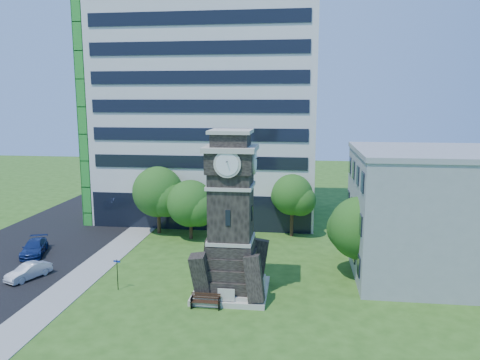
# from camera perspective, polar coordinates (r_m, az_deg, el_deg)

# --- Properties ---
(ground) EXTENTS (160.00, 160.00, 0.00)m
(ground) POSITION_cam_1_polar(r_m,az_deg,el_deg) (34.87, -6.61, -14.56)
(ground) COLOR #2D5418
(ground) RESTS_ON ground
(sidewalk) EXTENTS (3.00, 70.00, 0.06)m
(sidewalk) POSITION_cam_1_polar(r_m,az_deg,el_deg) (42.28, -17.73, -10.46)
(sidewalk) COLOR gray
(sidewalk) RESTS_ON ground
(clock_tower) EXTENTS (5.40, 5.40, 12.22)m
(clock_tower) POSITION_cam_1_polar(r_m,az_deg,el_deg) (34.36, -1.09, -5.49)
(clock_tower) COLOR beige
(clock_tower) RESTS_ON ground
(office_tall) EXTENTS (26.20, 15.11, 28.60)m
(office_tall) POSITION_cam_1_polar(r_m,az_deg,el_deg) (57.68, -3.78, 9.70)
(office_tall) COLOR silver
(office_tall) RESTS_ON ground
(office_low) EXTENTS (15.20, 12.20, 10.40)m
(office_low) POSITION_cam_1_polar(r_m,az_deg,el_deg) (41.63, 24.08, -3.73)
(office_low) COLOR #96999B
(office_low) RESTS_ON ground
(car_street_mid) EXTENTS (2.60, 3.92, 1.22)m
(car_street_mid) POSITION_cam_1_polar(r_m,az_deg,el_deg) (42.14, -24.38, -10.12)
(car_street_mid) COLOR #B5B7BD
(car_street_mid) RESTS_ON ground
(car_street_north) EXTENTS (3.27, 5.00, 1.35)m
(car_street_north) POSITION_cam_1_polar(r_m,az_deg,el_deg) (48.09, -23.79, -7.55)
(car_street_north) COLOR navy
(car_street_north) RESTS_ON ground
(car_east_lot) EXTENTS (4.62, 2.75, 1.20)m
(car_east_lot) POSITION_cam_1_polar(r_m,az_deg,el_deg) (38.16, 18.22, -11.81)
(car_east_lot) COLOR #4D4D52
(car_east_lot) RESTS_ON ground
(park_bench) EXTENTS (2.07, 0.55, 1.07)m
(park_bench) POSITION_cam_1_polar(r_m,az_deg,el_deg) (33.59, -4.23, -14.44)
(park_bench) COLOR black
(park_bench) RESTS_ON ground
(street_sign) EXTENTS (0.58, 0.06, 2.41)m
(street_sign) POSITION_cam_1_polar(r_m,az_deg,el_deg) (37.28, -14.73, -10.67)
(street_sign) COLOR black
(street_sign) RESTS_ON ground
(tree_nw) EXTENTS (5.97, 5.43, 7.28)m
(tree_nw) POSITION_cam_1_polar(r_m,az_deg,el_deg) (50.77, -9.88, -1.63)
(tree_nw) COLOR #332114
(tree_nw) RESTS_ON ground
(tree_nc) EXTENTS (5.33, 4.84, 6.20)m
(tree_nc) POSITION_cam_1_polar(r_m,az_deg,el_deg) (48.34, -5.97, -3.03)
(tree_nc) COLOR #332114
(tree_nc) RESTS_ON ground
(tree_ne) EXTENTS (4.75, 4.32, 6.64)m
(tree_ne) POSITION_cam_1_polar(r_m,az_deg,el_deg) (49.24, 6.45, -2.00)
(tree_ne) COLOR #332114
(tree_ne) RESTS_ON ground
(tree_east) EXTENTS (5.61, 5.10, 6.74)m
(tree_east) POSITION_cam_1_polar(r_m,az_deg,el_deg) (38.81, 14.62, -5.93)
(tree_east) COLOR #332114
(tree_east) RESTS_ON ground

